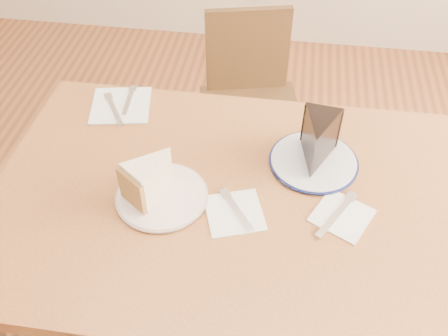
% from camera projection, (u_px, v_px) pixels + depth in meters
% --- Properties ---
extents(ground, '(4.00, 4.00, 0.00)m').
position_uv_depth(ground, '(230.00, 336.00, 1.76)').
color(ground, '#522A16').
rests_on(ground, ground).
extents(table, '(1.20, 0.80, 0.75)m').
position_uv_depth(table, '(232.00, 221.00, 1.30)').
color(table, brown).
rests_on(table, ground).
extents(chair_far, '(0.47, 0.47, 0.78)m').
position_uv_depth(chair_far, '(250.00, 104.00, 1.99)').
color(chair_far, black).
rests_on(chair_far, ground).
extents(plate_cream, '(0.22, 0.22, 0.01)m').
position_uv_depth(plate_cream, '(162.00, 196.00, 1.22)').
color(plate_cream, silver).
rests_on(plate_cream, table).
extents(plate_navy, '(0.22, 0.22, 0.01)m').
position_uv_depth(plate_navy, '(313.00, 162.00, 1.30)').
color(plate_navy, white).
rests_on(plate_navy, table).
extents(carrot_cake, '(0.14, 0.15, 0.09)m').
position_uv_depth(carrot_cake, '(153.00, 177.00, 1.19)').
color(carrot_cake, '#FAEBCF').
rests_on(carrot_cake, plate_cream).
extents(chocolate_cake, '(0.11, 0.15, 0.12)m').
position_uv_depth(chocolate_cake, '(317.00, 144.00, 1.26)').
color(chocolate_cake, black).
rests_on(chocolate_cake, plate_navy).
extents(napkin_cream, '(0.17, 0.17, 0.00)m').
position_uv_depth(napkin_cream, '(235.00, 213.00, 1.19)').
color(napkin_cream, white).
rests_on(napkin_cream, table).
extents(napkin_navy, '(0.17, 0.17, 0.00)m').
position_uv_depth(napkin_navy, '(342.00, 216.00, 1.18)').
color(napkin_navy, white).
rests_on(napkin_navy, table).
extents(napkin_spare, '(0.20, 0.20, 0.00)m').
position_uv_depth(napkin_spare, '(121.00, 105.00, 1.47)').
color(napkin_spare, white).
rests_on(napkin_spare, table).
extents(fork_cream, '(0.09, 0.12, 0.00)m').
position_uv_depth(fork_cream, '(237.00, 210.00, 1.19)').
color(fork_cream, silver).
rests_on(fork_cream, napkin_cream).
extents(knife_navy, '(0.10, 0.15, 0.00)m').
position_uv_depth(knife_navy, '(337.00, 215.00, 1.18)').
color(knife_navy, silver).
rests_on(knife_navy, napkin_navy).
extents(fork_spare, '(0.02, 0.14, 0.00)m').
position_uv_depth(fork_spare, '(129.00, 100.00, 1.49)').
color(fork_spare, silver).
rests_on(fork_spare, napkin_spare).
extents(knife_spare, '(0.10, 0.14, 0.00)m').
position_uv_depth(knife_spare, '(114.00, 109.00, 1.45)').
color(knife_spare, silver).
rests_on(knife_spare, napkin_spare).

